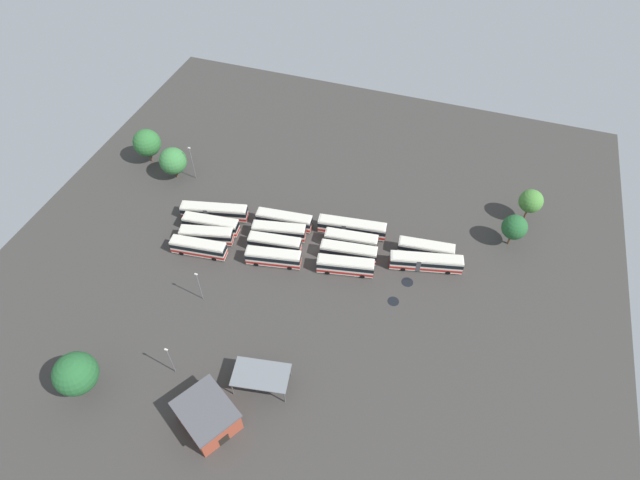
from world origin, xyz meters
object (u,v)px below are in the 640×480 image
at_px(bus_row0_slot1, 207,235).
at_px(bus_row3_slot1, 426,262).
at_px(bus_row2_slot2, 351,240).
at_px(depot_building, 207,416).
at_px(bus_row2_slot3, 352,227).
at_px(tree_west_edge, 531,201).
at_px(tree_south_edge, 514,227).
at_px(bus_row1_slot2, 279,231).
at_px(bus_row0_slot0, 199,248).
at_px(bus_row2_slot0, 346,266).
at_px(lamp_post_near_entrance, 170,360).
at_px(maintenance_shelter, 261,375).
at_px(bus_row0_slot3, 214,211).
at_px(bus_row0_slot2, 211,224).
at_px(bus_row1_slot3, 284,220).
at_px(bus_row1_slot0, 273,257).
at_px(tree_east_edge, 173,161).
at_px(tree_north_edge, 76,374).
at_px(bus_row2_slot1, 349,252).
at_px(tree_northeast, 147,143).
at_px(bus_row1_slot1, 275,243).
at_px(lamp_post_mid_lot, 199,285).
at_px(lamp_post_by_building, 192,162).
at_px(bus_row3_slot2, 426,249).

height_order(bus_row0_slot1, bus_row3_slot1, same).
relative_size(bus_row2_slot2, depot_building, 0.94).
relative_size(bus_row2_slot3, tree_west_edge, 1.81).
relative_size(bus_row2_slot2, tree_south_edge, 1.47).
distance_m(bus_row1_slot2, depot_building, 41.53).
bearing_deg(bus_row2_slot3, tree_west_edge, 24.81).
distance_m(bus_row0_slot0, bus_row2_slot3, 32.30).
distance_m(bus_row2_slot0, lamp_post_near_entrance, 37.55).
bearing_deg(bus_row1_slot2, maintenance_shelter, -73.25).
distance_m(bus_row2_slot2, tree_west_edge, 39.45).
bearing_deg(bus_row0_slot3, depot_building, -64.80).
distance_m(bus_row0_slot1, bus_row1_slot2, 15.23).
distance_m(bus_row0_slot1, bus_row0_slot3, 7.05).
bearing_deg(bus_row2_slot3, bus_row0_slot1, -157.15).
relative_size(bus_row0_slot2, bus_row1_slot3, 1.00).
bearing_deg(bus_row1_slot0, bus_row1_slot2, 102.79).
xyz_separation_m(tree_east_edge, tree_south_edge, (76.98, 3.54, 0.15)).
height_order(bus_row0_slot2, bus_row1_slot3, same).
bearing_deg(bus_row0_slot2, depot_building, -64.02).
relative_size(bus_row2_slot3, tree_south_edge, 1.93).
height_order(lamp_post_near_entrance, tree_north_edge, tree_north_edge).
bearing_deg(bus_row2_slot1, bus_row2_slot3, 101.15).
distance_m(bus_row0_slot1, tree_northeast, 31.94).
bearing_deg(maintenance_shelter, tree_east_edge, 133.19).
xyz_separation_m(bus_row0_slot1, tree_west_edge, (63.22, 28.07, 3.75)).
distance_m(bus_row2_slot2, depot_building, 45.12).
relative_size(bus_row2_slot3, bus_row3_slot1, 1.00).
relative_size(bus_row0_slot0, bus_row0_slot2, 0.96).
height_order(bus_row1_slot1, lamp_post_mid_lot, lamp_post_mid_lot).
height_order(lamp_post_by_building, tree_northeast, lamp_post_by_building).
relative_size(lamp_post_by_building, tree_north_edge, 0.98).
height_order(bus_row1_slot1, bus_row2_slot1, same).
distance_m(bus_row0_slot0, bus_row1_slot2, 16.97).
relative_size(tree_northeast, tree_west_edge, 1.09).
xyz_separation_m(bus_row3_slot1, lamp_post_by_building, (-57.02, 9.75, 3.11)).
bearing_deg(bus_row0_slot3, lamp_post_mid_lot, -69.91).
distance_m(bus_row0_slot0, tree_south_edge, 65.03).
bearing_deg(bus_row3_slot1, bus_row2_slot2, 176.80).
bearing_deg(maintenance_shelter, bus_row0_slot2, 129.30).
xyz_separation_m(bus_row0_slot1, bus_row1_slot0, (15.63, -1.16, 0.00)).
distance_m(bus_row3_slot2, maintenance_shelter, 42.87).
distance_m(bus_row0_slot3, bus_row1_slot2, 15.70).
bearing_deg(bus_row1_slot3, lamp_post_near_entrance, -97.92).
bearing_deg(bus_row2_slot2, bus_row1_slot1, -158.04).
height_order(bus_row0_slot1, bus_row2_slot2, same).
bearing_deg(bus_row3_slot1, bus_row1_slot0, -163.64).
xyz_separation_m(bus_row0_slot3, bus_row2_slot2, (30.90, 1.53, -0.00)).
distance_m(bus_row0_slot0, bus_row3_slot2, 46.79).
bearing_deg(bus_row1_slot2, bus_row2_slot3, 22.72).
height_order(maintenance_shelter, tree_east_edge, tree_east_edge).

